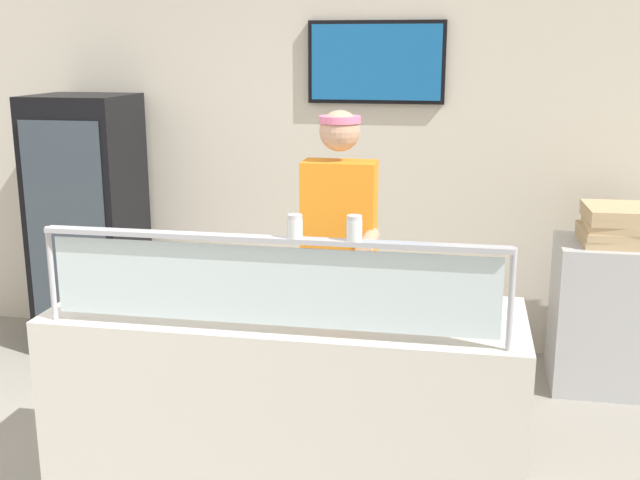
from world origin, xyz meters
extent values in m
plane|color=gray|center=(1.03, 1.00, 0.00)|extent=(12.00, 12.00, 0.00)
cube|color=silver|center=(1.03, 2.50, 1.35)|extent=(6.47, 0.08, 2.70)
cube|color=black|center=(1.17, 2.43, 1.97)|extent=(0.91, 0.04, 0.54)
cube|color=#1966B2|center=(1.17, 2.41, 1.97)|extent=(0.86, 0.01, 0.49)
cube|color=silver|center=(1.03, 0.37, 0.47)|extent=(2.07, 0.73, 0.95)
cylinder|color=#B2B5BC|center=(0.10, 0.06, 1.15)|extent=(0.02, 0.02, 0.40)
cylinder|color=#B2B5BC|center=(1.97, 0.06, 1.15)|extent=(0.02, 0.02, 0.40)
cube|color=silver|center=(1.03, 0.06, 1.15)|extent=(1.81, 0.01, 0.32)
cube|color=#B2B5BC|center=(1.03, 0.06, 1.34)|extent=(1.87, 0.06, 0.02)
cylinder|color=#9EA0A8|center=(1.11, 0.43, 0.96)|extent=(0.43, 0.43, 0.01)
cylinder|color=tan|center=(1.11, 0.43, 0.97)|extent=(0.41, 0.41, 0.02)
cylinder|color=gold|center=(1.11, 0.43, 0.98)|extent=(0.35, 0.35, 0.01)
cube|color=#ADAFB7|center=(1.09, 0.41, 0.99)|extent=(0.11, 0.29, 0.01)
cylinder|color=white|center=(1.14, 0.06, 1.39)|extent=(0.06, 0.06, 0.07)
cylinder|color=white|center=(1.14, 0.06, 1.38)|extent=(0.05, 0.05, 0.05)
cylinder|color=silver|center=(1.14, 0.06, 1.44)|extent=(0.06, 0.06, 0.02)
cylinder|color=white|center=(1.37, 0.06, 1.39)|extent=(0.06, 0.06, 0.08)
cylinder|color=red|center=(1.37, 0.06, 1.38)|extent=(0.05, 0.05, 0.05)
cylinder|color=silver|center=(1.37, 0.06, 1.44)|extent=(0.06, 0.06, 0.02)
cylinder|color=#23232D|center=(1.03, 1.13, 0.47)|extent=(0.13, 0.13, 0.95)
cylinder|color=#23232D|center=(1.25, 1.13, 0.47)|extent=(0.13, 0.13, 0.95)
cube|color=orange|center=(1.14, 1.13, 1.23)|extent=(0.38, 0.21, 0.55)
sphere|color=tan|center=(1.14, 1.13, 1.66)|extent=(0.21, 0.21, 0.21)
cylinder|color=pink|center=(1.14, 1.13, 1.71)|extent=(0.21, 0.21, 0.04)
cylinder|color=tan|center=(1.32, 0.91, 1.13)|extent=(0.08, 0.34, 0.08)
cube|color=black|center=(-0.76, 2.06, 0.88)|extent=(0.65, 0.61, 1.76)
cube|color=#38424C|center=(-0.76, 1.74, 0.92)|extent=(0.55, 0.02, 1.41)
cylinder|color=blue|center=(-0.94, 1.85, 0.97)|extent=(0.06, 0.06, 0.20)
cylinder|color=red|center=(-0.82, 1.85, 0.97)|extent=(0.06, 0.06, 0.20)
cylinder|color=green|center=(-0.71, 1.85, 0.97)|extent=(0.06, 0.06, 0.20)
cylinder|color=green|center=(-0.59, 1.85, 0.97)|extent=(0.06, 0.06, 0.20)
cube|color=#B7BABF|center=(2.70, 2.01, 0.46)|extent=(0.70, 0.55, 0.92)
cube|color=tan|center=(2.69, 2.01, 0.94)|extent=(0.44, 0.44, 0.04)
cube|color=tan|center=(2.69, 2.01, 0.99)|extent=(0.44, 0.44, 0.05)
cube|color=tan|center=(2.71, 2.01, 1.03)|extent=(0.44, 0.44, 0.04)
cube|color=tan|center=(2.71, 2.01, 1.08)|extent=(0.44, 0.44, 0.04)
cube|color=tan|center=(2.71, 2.01, 1.12)|extent=(0.44, 0.44, 0.04)
camera|label=1|loc=(1.78, -2.78, 2.07)|focal=43.62mm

